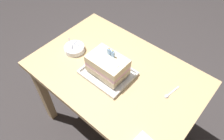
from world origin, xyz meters
The scene contains 6 objects.
ground_plane centered at (0.00, 0.00, 0.00)m, with size 8.00×8.00×0.00m, color #383333.
dining_table centered at (0.00, 0.00, 0.64)m, with size 1.12×0.75×0.75m.
foil_tray centered at (-0.03, -0.05, 0.76)m, with size 0.31×0.25×0.02m.
birthday_cake centered at (-0.03, -0.05, 0.84)m, with size 0.24×0.16×0.18m.
bowl_stack centered at (-0.35, -0.04, 0.77)m, with size 0.14×0.14×0.10m.
serving_spoon_near_tray centered at (0.36, 0.07, 0.76)m, with size 0.04×0.13×0.01m.
Camera 1 is at (0.57, -0.70, 1.84)m, focal length 34.57 mm.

